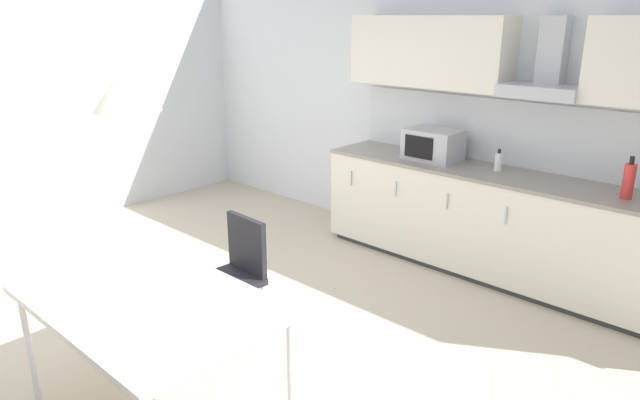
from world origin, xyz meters
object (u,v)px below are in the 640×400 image
Objects in this scene: dining_table at (148,305)px; chair_far_left at (236,267)px; bottle_red at (629,181)px; pendant_lamp at (125,88)px; bottle_white at (498,161)px; microwave at (433,145)px.

chair_far_left reaches higher than dining_table.
bottle_red is 0.97× the size of pendant_lamp.
chair_far_left is (-0.77, -2.23, -0.46)m from bottle_white.
pendant_lamp reaches higher than bottle_red.
dining_table is at bearing -98.40° from bottle_white.
microwave is at bearing 85.71° from chair_far_left.
microwave is at bearing -174.81° from bottle_white.
dining_table is (-1.49, -2.98, -0.35)m from bottle_red.
pendant_lamp reaches higher than chair_far_left.
bottle_red is 1.04m from bottle_white.
pendant_lamp is (-1.49, -2.98, 0.80)m from bottle_red.
bottle_red is 0.22× the size of dining_table.
bottle_white is (-1.03, 0.10, -0.05)m from bottle_red.
microwave reaches higher than chair_far_left.
bottle_red is (1.64, -0.04, -0.01)m from microwave.
bottle_red reaches higher than microwave.
dining_table is at bearing 99.46° from pendant_lamp.
microwave is 1.55× the size of bottle_red.
microwave reaches higher than dining_table.
bottle_red is 3.35m from dining_table.
bottle_red is at bearing -5.39° from bottle_white.
dining_table is (-0.45, -3.08, -0.30)m from bottle_white.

